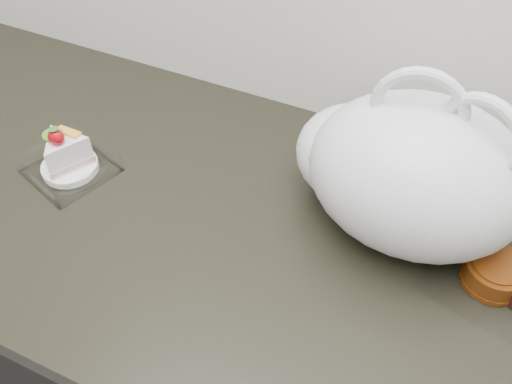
% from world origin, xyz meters
% --- Properties ---
extents(counter, '(2.04, 0.64, 0.90)m').
position_xyz_m(counter, '(0.00, 1.69, 0.45)').
color(counter, black).
rests_on(counter, ground).
extents(cake_tray, '(0.16, 0.16, 0.10)m').
position_xyz_m(cake_tray, '(-0.38, 1.67, 0.93)').
color(cake_tray, white).
rests_on(cake_tray, counter).
extents(mooncake_wrap, '(0.20, 0.19, 0.04)m').
position_xyz_m(mooncake_wrap, '(0.30, 1.74, 0.92)').
color(mooncake_wrap, white).
rests_on(mooncake_wrap, counter).
extents(plastic_bag, '(0.37, 0.28, 0.29)m').
position_xyz_m(plastic_bag, '(0.14, 1.79, 1.01)').
color(plastic_bag, white).
rests_on(plastic_bag, counter).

